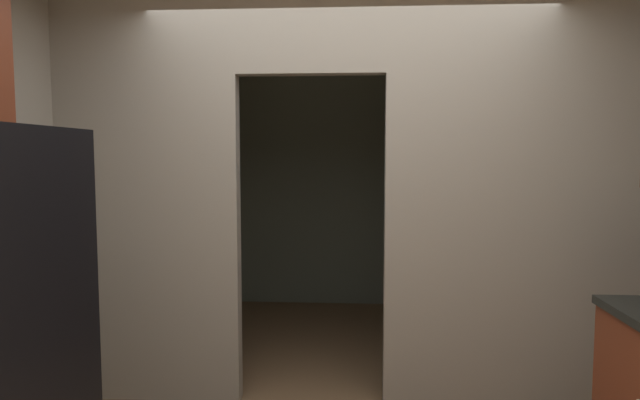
{
  "coord_description": "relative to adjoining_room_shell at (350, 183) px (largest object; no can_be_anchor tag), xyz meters",
  "views": [
    {
      "loc": [
        0.05,
        -2.22,
        1.61
      ],
      "look_at": [
        -0.12,
        0.35,
        1.4
      ],
      "focal_mm": 30.86,
      "sensor_mm": 36.0,
      "label": 1
    }
  ],
  "objects": [
    {
      "name": "adjoining_room_shell",
      "position": [
        0.0,
        0.0,
        0.0
      ],
      "size": [
        3.76,
        2.48,
        2.68
      ],
      "color": "gray",
      "rests_on": "ground"
    },
    {
      "name": "kitchen_partition",
      "position": [
        0.06,
        -1.74,
        0.07
      ],
      "size": [
        3.76,
        0.12,
        2.68
      ],
      "color": "#9E998C",
      "rests_on": "ground"
    }
  ]
}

